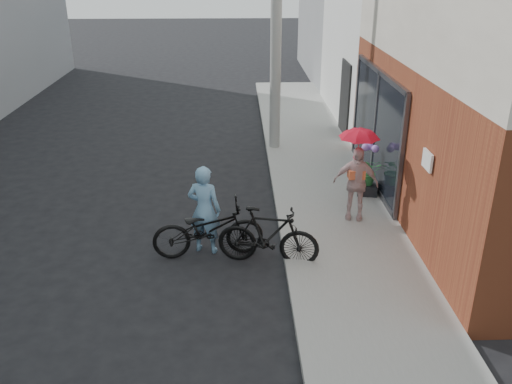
{
  "coord_description": "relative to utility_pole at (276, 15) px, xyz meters",
  "views": [
    {
      "loc": [
        0.11,
        -7.87,
        4.84
      ],
      "look_at": [
        0.41,
        0.67,
        1.1
      ],
      "focal_mm": 38.0,
      "sensor_mm": 36.0,
      "label": 1
    }
  ],
  "objects": [
    {
      "name": "utility_pole",
      "position": [
        0.0,
        0.0,
        0.0
      ],
      "size": [
        0.28,
        0.28,
        7.0
      ],
      "primitive_type": "cylinder",
      "color": "#9E9E99",
      "rests_on": "ground"
    },
    {
      "name": "plaster_building",
      "position": [
        6.1,
        3.0,
        0.0
      ],
      "size": [
        8.0,
        6.0,
        7.0
      ],
      "primitive_type": "cube",
      "color": "white",
      "rests_on": "ground"
    },
    {
      "name": "bike_left",
      "position": [
        -1.52,
        -5.55,
        -3.0
      ],
      "size": [
        1.99,
        0.91,
        1.01
      ],
      "primitive_type": "imported",
      "rotation": [
        0.0,
        0.0,
        1.7
      ],
      "color": "black",
      "rests_on": "ground"
    },
    {
      "name": "kimono_woman",
      "position": [
        1.26,
        -4.39,
        -2.65
      ],
      "size": [
        0.91,
        0.56,
        1.45
      ],
      "primitive_type": "imported",
      "rotation": [
        0.0,
        0.0,
        -0.26
      ],
      "color": "beige",
      "rests_on": "sidewalk"
    },
    {
      "name": "curb",
      "position": [
        -0.16,
        -4.0,
        -3.44
      ],
      "size": [
        0.12,
        24.0,
        0.12
      ],
      "primitive_type": "cube",
      "color": "#9E9E99",
      "rests_on": "ground"
    },
    {
      "name": "bike_right",
      "position": [
        -0.5,
        -5.86,
        -2.98
      ],
      "size": [
        1.79,
        0.84,
        1.04
      ],
      "primitive_type": "imported",
      "rotation": [
        0.0,
        0.0,
        1.36
      ],
      "color": "black",
      "rests_on": "ground"
    },
    {
      "name": "parasol",
      "position": [
        1.26,
        -4.39,
        -1.61
      ],
      "size": [
        0.73,
        0.73,
        0.64
      ],
      "primitive_type": "imported",
      "color": "#F91D3F",
      "rests_on": "kimono_woman"
    },
    {
      "name": "ground",
      "position": [
        -1.1,
        -6.0,
        -3.5
      ],
      "size": [
        80.0,
        80.0,
        0.0
      ],
      "primitive_type": "plane",
      "color": "black",
      "rests_on": "ground"
    },
    {
      "name": "potted_plant",
      "position": [
        1.79,
        -3.24,
        -2.87
      ],
      "size": [
        0.53,
        0.46,
        0.58
      ],
      "primitive_type": "imported",
      "color": "#2A6931",
      "rests_on": "planter"
    },
    {
      "name": "officer",
      "position": [
        -1.58,
        -5.39,
        -2.69
      ],
      "size": [
        0.67,
        0.53,
        1.61
      ],
      "primitive_type": "imported",
      "rotation": [
        0.0,
        0.0,
        2.87
      ],
      "color": "#6E9FC4",
      "rests_on": "ground"
    },
    {
      "name": "planter",
      "position": [
        1.79,
        -3.24,
        -3.27
      ],
      "size": [
        0.49,
        0.49,
        0.22
      ],
      "primitive_type": "cube",
      "rotation": [
        0.0,
        0.0,
        -0.21
      ],
      "color": "black",
      "rests_on": "sidewalk"
    },
    {
      "name": "sidewalk",
      "position": [
        1.0,
        -4.0,
        -3.44
      ],
      "size": [
        2.2,
        24.0,
        0.12
      ],
      "primitive_type": "cube",
      "color": "gray",
      "rests_on": "ground"
    }
  ]
}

